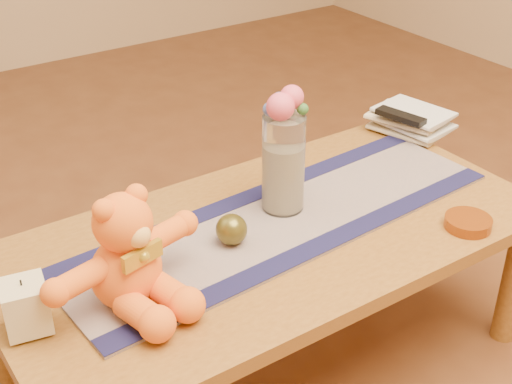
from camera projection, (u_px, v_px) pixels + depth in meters
floor at (271, 363)px, 2.03m from camera, size 5.50×5.50×0.00m
coffee_table_top at (272, 237)px, 1.82m from camera, size 1.40×0.70×0.04m
table_leg_bl at (1, 337)px, 1.83m from camera, size 0.07×0.07×0.41m
table_leg_br at (375, 194)px, 2.45m from camera, size 0.07×0.07×0.41m
persian_runner at (283, 221)px, 1.84m from camera, size 1.22×0.42×0.01m
runner_border_near at (321, 244)px, 1.74m from camera, size 1.20×0.13×0.00m
runner_border_far at (249, 196)px, 1.94m from camera, size 1.20×0.13×0.00m
teddy_bear at (124, 250)px, 1.50m from camera, size 0.43×0.38×0.25m
pillar_candle at (26, 306)px, 1.46m from camera, size 0.10×0.10×0.11m
candle_wick at (21, 283)px, 1.43m from camera, size 0.00×0.00×0.01m
glass_vase at (283, 163)px, 1.83m from camera, size 0.11×0.11×0.26m
potpourri_fill at (283, 177)px, 1.85m from camera, size 0.09×0.09×0.18m
rose_left at (280, 107)px, 1.73m from camera, size 0.07×0.07×0.07m
rose_right at (292, 97)px, 1.76m from camera, size 0.06×0.06×0.06m
blue_flower_back at (280, 101)px, 1.78m from camera, size 0.04×0.04×0.04m
blue_flower_side at (270, 109)px, 1.75m from camera, size 0.04×0.04×0.04m
leaf_sprig at (303, 109)px, 1.76m from camera, size 0.03×0.03×0.03m
bronze_ball at (232, 229)px, 1.73m from camera, size 0.10×0.10×0.08m
book_bottom at (395, 137)px, 2.25m from camera, size 0.22×0.26×0.02m
book_lower at (398, 131)px, 2.24m from camera, size 0.19×0.25×0.02m
book_upper at (395, 126)px, 2.23m from camera, size 0.23×0.27×0.02m
book_top at (399, 120)px, 2.23m from camera, size 0.20×0.25×0.02m
tv_remote at (401, 116)px, 2.21m from camera, size 0.08×0.17×0.02m
amber_dish at (468, 223)px, 1.82m from camera, size 0.16×0.16×0.03m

